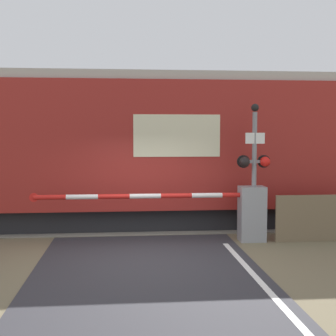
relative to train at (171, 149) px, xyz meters
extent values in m
plane|color=#6B6047|center=(-0.88, -3.71, -2.10)|extent=(80.00, 80.00, 0.00)
cube|color=slate|center=(-0.88, 0.00, -2.09)|extent=(36.00, 3.20, 0.03)
cube|color=#595451|center=(-0.88, -0.72, -2.02)|extent=(36.00, 0.08, 0.10)
cube|color=#595451|center=(-0.88, 0.72, -2.02)|extent=(36.00, 0.08, 0.10)
cube|color=black|center=(0.00, 0.00, -1.80)|extent=(19.89, 2.58, 0.60)
cube|color=maroon|center=(0.00, 0.00, 0.13)|extent=(21.62, 3.04, 3.27)
cube|color=#ADA89E|center=(0.00, 0.00, 1.89)|extent=(21.19, 2.79, 0.24)
cube|color=beige|center=(0.00, -1.53, 0.38)|extent=(2.16, 0.02, 1.05)
cube|color=gray|center=(1.68, -2.40, -1.45)|extent=(0.60, 0.44, 1.30)
cylinder|color=gray|center=(1.68, -2.40, -1.00)|extent=(0.16, 0.16, 0.18)
cylinder|color=red|center=(1.32, -2.40, -1.00)|extent=(0.72, 0.11, 0.11)
cylinder|color=white|center=(0.61, -2.40, -1.00)|extent=(0.72, 0.11, 0.11)
cylinder|color=red|center=(-0.11, -2.40, -1.00)|extent=(0.72, 0.11, 0.11)
cylinder|color=white|center=(-0.83, -2.40, -1.00)|extent=(0.72, 0.11, 0.11)
cylinder|color=red|center=(-1.55, -2.40, -1.00)|extent=(0.72, 0.11, 0.11)
cylinder|color=white|center=(-2.27, -2.40, -1.00)|extent=(0.72, 0.11, 0.11)
cylinder|color=red|center=(-2.98, -2.40, -1.00)|extent=(0.72, 0.11, 0.11)
cylinder|color=red|center=(-3.34, -2.40, -1.00)|extent=(0.20, 0.02, 0.20)
cylinder|color=gray|center=(1.72, -2.41, -0.59)|extent=(0.11, 0.11, 3.03)
cube|color=gray|center=(1.72, -2.41, -0.22)|extent=(0.61, 0.07, 0.07)
sphere|color=black|center=(1.48, -2.46, -0.22)|extent=(0.24, 0.24, 0.24)
sphere|color=red|center=(1.96, -2.46, -0.22)|extent=(0.24, 0.24, 0.24)
cylinder|color=black|center=(1.48, -2.35, -0.22)|extent=(0.30, 0.06, 0.30)
cylinder|color=black|center=(1.96, -2.35, -0.22)|extent=(0.30, 0.06, 0.30)
cube|color=white|center=(1.72, -2.45, 0.32)|extent=(0.46, 0.02, 0.25)
sphere|color=black|center=(1.72, -2.41, 1.03)|extent=(0.18, 0.18, 0.18)
cube|color=#726047|center=(3.49, -2.59, -1.55)|extent=(2.59, 0.06, 1.10)
camera|label=1|loc=(-1.30, -13.07, 0.44)|focal=50.00mm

